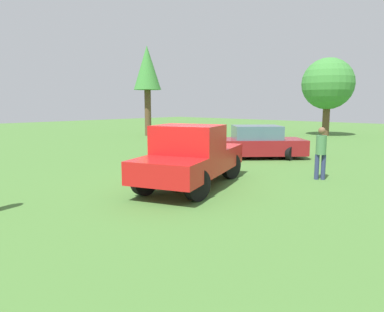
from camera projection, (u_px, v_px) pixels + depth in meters
The scene contains 6 objects.
ground_plane at pixel (188, 185), 10.82m from camera, with size 80.00×80.00×0.00m, color #477533.
pickup_truck at pixel (190, 155), 10.49m from camera, with size 5.00×3.31×1.82m.
sedan_near at pixel (252, 143), 16.25m from camera, with size 4.63×4.62×1.45m.
person_bystander at pixel (321, 150), 11.52m from camera, with size 0.44×0.44×1.69m.
tree_back_left at pixel (147, 70), 26.97m from camera, with size 2.05×2.05×6.71m.
tree_back_right at pixel (328, 84), 26.98m from camera, with size 3.83×3.83×5.82m.
Camera 1 is at (-7.69, -7.26, 2.43)m, focal length 33.77 mm.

